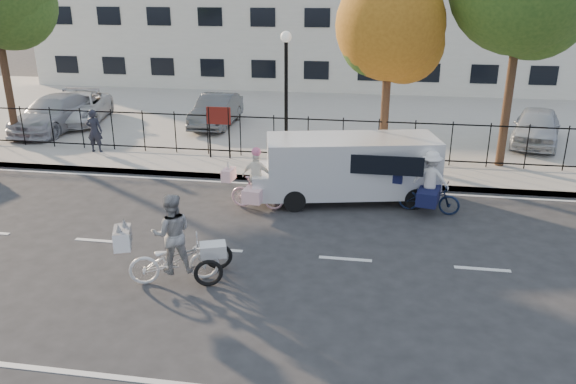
% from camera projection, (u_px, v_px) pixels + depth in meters
% --- Properties ---
extents(ground, '(120.00, 120.00, 0.00)m').
position_uv_depth(ground, '(218.00, 250.00, 13.20)').
color(ground, '#333334').
extents(road_markings, '(60.00, 9.52, 0.01)m').
position_uv_depth(road_markings, '(218.00, 249.00, 13.20)').
color(road_markings, silver).
rests_on(road_markings, ground).
extents(curb, '(60.00, 0.10, 0.15)m').
position_uv_depth(curb, '(262.00, 178.00, 17.85)').
color(curb, '#A8A399').
rests_on(curb, ground).
extents(sidewalk, '(60.00, 2.20, 0.15)m').
position_uv_depth(sidewalk, '(268.00, 168.00, 18.82)').
color(sidewalk, '#A8A399').
rests_on(sidewalk, ground).
extents(parking_lot, '(60.00, 15.60, 0.15)m').
position_uv_depth(parking_lot, '(304.00, 113.00, 27.06)').
color(parking_lot, '#A8A399').
rests_on(parking_lot, ground).
extents(iron_fence, '(58.00, 0.06, 1.50)m').
position_uv_depth(iron_fence, '(274.00, 136.00, 19.55)').
color(iron_fence, black).
rests_on(iron_fence, sidewalk).
extents(building, '(34.00, 10.00, 6.00)m').
position_uv_depth(building, '(326.00, 33.00, 35.30)').
color(building, silver).
rests_on(building, ground).
extents(lamppost, '(0.36, 0.36, 4.33)m').
position_uv_depth(lamppost, '(286.00, 74.00, 18.34)').
color(lamppost, black).
rests_on(lamppost, sidewalk).
extents(street_sign, '(0.85, 0.06, 1.80)m').
position_uv_depth(street_sign, '(219.00, 122.00, 19.28)').
color(street_sign, black).
rests_on(street_sign, sidewalk).
extents(zebra_trike, '(2.25, 1.48, 1.94)m').
position_uv_depth(zebra_trike, '(173.00, 249.00, 11.55)').
color(zebra_trike, white).
rests_on(zebra_trike, ground).
extents(unicorn_bike, '(1.76, 1.24, 1.76)m').
position_uv_depth(unicorn_bike, '(256.00, 186.00, 15.45)').
color(unicorn_bike, '#DBA6B5').
rests_on(unicorn_bike, ground).
extents(bull_bike, '(1.92, 1.34, 1.73)m').
position_uv_depth(bull_bike, '(429.00, 188.00, 15.17)').
color(bull_bike, '#0F1932').
rests_on(bull_bike, ground).
extents(white_van, '(5.51, 2.74, 1.85)m').
position_uv_depth(white_van, '(348.00, 166.00, 15.94)').
color(white_van, white).
rests_on(white_van, ground).
extents(pedestrian, '(0.59, 0.40, 1.56)m').
position_uv_depth(pedestrian, '(94.00, 131.00, 20.16)').
color(pedestrian, black).
rests_on(pedestrian, sidewalk).
extents(lot_car_a, '(2.05, 4.85, 1.40)m').
position_uv_depth(lot_car_a, '(55.00, 113.00, 23.30)').
color(lot_car_a, '#ABADB3').
rests_on(lot_car_a, parking_lot).
extents(lot_car_b, '(3.10, 4.93, 1.27)m').
position_uv_depth(lot_car_b, '(79.00, 108.00, 24.61)').
color(lot_car_b, silver).
rests_on(lot_car_b, parking_lot).
extents(lot_car_c, '(1.42, 4.02, 1.32)m').
position_uv_depth(lot_car_c, '(216.00, 111.00, 23.97)').
color(lot_car_c, '#4B4F52').
rests_on(lot_car_c, parking_lot).
extents(lot_car_d, '(2.65, 4.28, 1.36)m').
position_uv_depth(lot_car_d, '(536.00, 126.00, 21.20)').
color(lot_car_d, '#B8BCC1').
rests_on(lot_car_d, parking_lot).
extents(tree_mid, '(3.52, 3.49, 6.40)m').
position_uv_depth(tree_mid, '(394.00, 31.00, 17.87)').
color(tree_mid, '#442D1D').
rests_on(tree_mid, ground).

